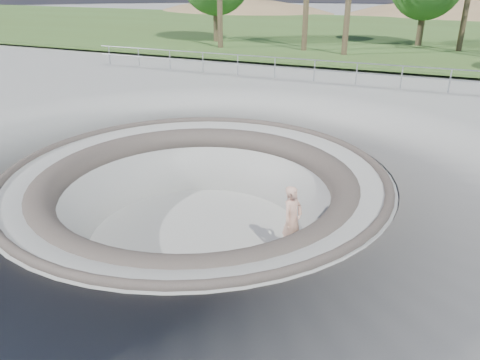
# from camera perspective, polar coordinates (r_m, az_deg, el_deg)

# --- Properties ---
(ground) EXTENTS (180.00, 180.00, 0.00)m
(ground) POSITION_cam_1_polar(r_m,az_deg,el_deg) (12.57, -5.41, 0.90)
(ground) COLOR gray
(ground) RESTS_ON ground
(skate_bowl) EXTENTS (14.00, 14.00, 4.10)m
(skate_bowl) POSITION_cam_1_polar(r_m,az_deg,el_deg) (13.38, -5.11, -6.35)
(skate_bowl) COLOR gray
(skate_bowl) RESTS_ON ground
(grass_strip) EXTENTS (180.00, 36.00, 0.12)m
(grass_strip) POSITION_cam_1_polar(r_m,az_deg,el_deg) (44.73, 16.63, 16.80)
(grass_strip) COLOR #3B5421
(grass_strip) RESTS_ON ground
(distant_hills) EXTENTS (103.20, 45.00, 28.60)m
(distant_hills) POSITION_cam_1_polar(r_m,az_deg,el_deg) (68.36, 21.85, 12.02)
(distant_hills) COLOR brown
(distant_hills) RESTS_ON ground
(safety_railing) EXTENTS (25.00, 0.06, 1.03)m
(safety_railing) POSITION_cam_1_polar(r_m,az_deg,el_deg) (23.21, 9.06, 13.07)
(safety_railing) COLOR #989BA0
(safety_railing) RESTS_ON ground
(skateboard) EXTENTS (0.74, 0.21, 0.08)m
(skateboard) POSITION_cam_1_polar(r_m,az_deg,el_deg) (12.57, 6.18, -8.59)
(skateboard) COLOR #905D39
(skateboard) RESTS_ON ground
(skater) EXTENTS (0.64, 0.78, 1.83)m
(skater) POSITION_cam_1_polar(r_m,az_deg,el_deg) (12.10, 6.37, -4.85)
(skater) COLOR tan
(skater) RESTS_ON skateboard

